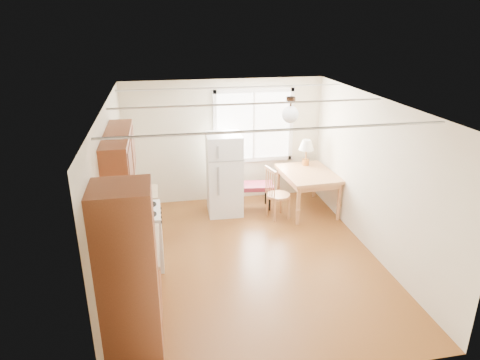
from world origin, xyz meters
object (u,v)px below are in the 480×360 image
object	(u,v)px
dining_table	(308,177)
chair	(274,190)
bench	(244,187)
refrigerator	(224,174)

from	to	relation	value
dining_table	chair	distance (m)	0.80
bench	dining_table	world-z (taller)	dining_table
dining_table	chair	world-z (taller)	chair
refrigerator	dining_table	bearing A→B (deg)	-5.42
bench	refrigerator	bearing A→B (deg)	-164.01
bench	chair	world-z (taller)	chair
refrigerator	bench	xyz separation A→B (m)	(0.41, 0.07, -0.32)
bench	dining_table	bearing A→B (deg)	-6.43
refrigerator	chair	bearing A→B (deg)	-25.77
dining_table	bench	bearing A→B (deg)	164.02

